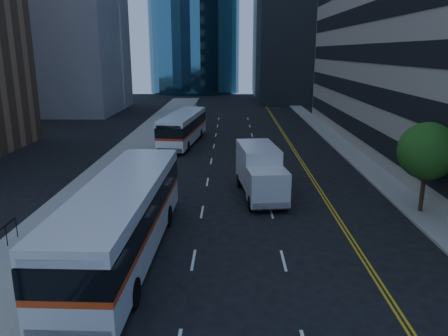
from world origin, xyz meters
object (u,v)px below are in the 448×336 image
Objects in this scene: bus_rear at (183,127)px; box_truck at (260,171)px; street_tree at (427,151)px; bus_front at (123,217)px.

bus_rear is 17.74m from box_truck.
box_truck is (-8.99, 2.91, -1.98)m from street_tree.
bus_rear is at bearing 91.29° from bus_front.
bus_rear is at bearing 104.81° from box_truck.
bus_front reaches higher than bus_rear.
street_tree is 9.65m from box_truck.
bus_front is at bearing -134.75° from box_truck.
box_truck is at bearing 162.07° from street_tree.
bus_rear is 1.74× the size of box_truck.
street_tree is at bearing -44.64° from bus_rear.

